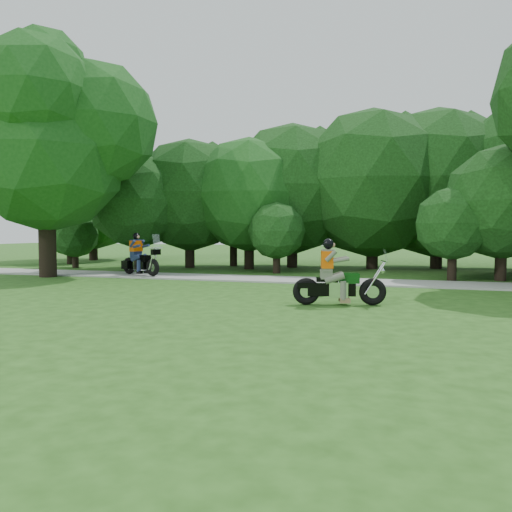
# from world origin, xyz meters

# --- Properties ---
(ground) EXTENTS (100.00, 100.00, 0.00)m
(ground) POSITION_xyz_m (0.00, 0.00, 0.00)
(ground) COLOR #244B15
(ground) RESTS_ON ground
(walkway) EXTENTS (60.00, 2.20, 0.06)m
(walkway) POSITION_xyz_m (0.00, 8.00, 0.03)
(walkway) COLOR gray
(walkway) RESTS_ON ground
(tree_line) EXTENTS (40.17, 11.86, 7.88)m
(tree_line) POSITION_xyz_m (2.44, 14.33, 3.77)
(tree_line) COLOR black
(tree_line) RESTS_ON ground
(big_tree_west) EXTENTS (8.64, 6.56, 9.96)m
(big_tree_west) POSITION_xyz_m (-10.54, 6.85, 5.76)
(big_tree_west) COLOR black
(big_tree_west) RESTS_ON ground
(chopper_motorcycle) EXTENTS (2.34, 0.96, 1.69)m
(chopper_motorcycle) POSITION_xyz_m (1.76, 2.38, 0.62)
(chopper_motorcycle) COLOR black
(chopper_motorcycle) RESTS_ON ground
(touring_motorcycle) EXTENTS (2.17, 1.30, 1.73)m
(touring_motorcycle) POSITION_xyz_m (-7.08, 7.77, 0.69)
(touring_motorcycle) COLOR black
(touring_motorcycle) RESTS_ON walkway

